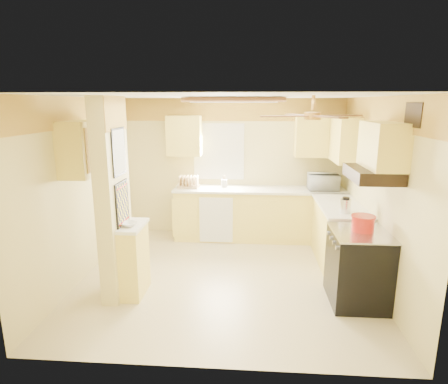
# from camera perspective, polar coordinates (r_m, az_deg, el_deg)

# --- Properties ---
(floor) EXTENTS (4.00, 4.00, 0.00)m
(floor) POSITION_cam_1_polar(r_m,az_deg,el_deg) (5.48, 0.18, -12.77)
(floor) COLOR beige
(floor) RESTS_ON ground
(ceiling) EXTENTS (4.00, 4.00, 0.00)m
(ceiling) POSITION_cam_1_polar(r_m,az_deg,el_deg) (4.91, 0.21, 14.38)
(ceiling) COLOR white
(ceiling) RESTS_ON wall_back
(wall_back) EXTENTS (4.00, 0.00, 4.00)m
(wall_back) POSITION_cam_1_polar(r_m,az_deg,el_deg) (6.91, 1.29, 3.69)
(wall_back) COLOR #DECE87
(wall_back) RESTS_ON floor
(wall_front) EXTENTS (4.00, 0.00, 4.00)m
(wall_front) POSITION_cam_1_polar(r_m,az_deg,el_deg) (3.24, -2.16, -7.73)
(wall_front) COLOR #DECE87
(wall_front) RESTS_ON floor
(wall_left) EXTENTS (0.00, 3.80, 3.80)m
(wall_left) POSITION_cam_1_polar(r_m,az_deg,el_deg) (5.56, -20.85, 0.40)
(wall_left) COLOR #DECE87
(wall_left) RESTS_ON floor
(wall_right) EXTENTS (0.00, 3.80, 3.80)m
(wall_right) POSITION_cam_1_polar(r_m,az_deg,el_deg) (5.31, 22.29, -0.31)
(wall_right) COLOR #DECE87
(wall_right) RESTS_ON floor
(wallpaper_border) EXTENTS (4.00, 0.02, 0.40)m
(wallpaper_border) POSITION_cam_1_polar(r_m,az_deg,el_deg) (6.79, 1.33, 12.43)
(wallpaper_border) COLOR #FFD24B
(wallpaper_border) RESTS_ON wall_back
(partition_column) EXTENTS (0.20, 0.70, 2.50)m
(partition_column) POSITION_cam_1_polar(r_m,az_deg,el_deg) (4.81, -16.53, -1.19)
(partition_column) COLOR #DECE87
(partition_column) RESTS_ON floor
(partition_ledge) EXTENTS (0.25, 0.55, 0.90)m
(partition_ledge) POSITION_cam_1_polar(r_m,az_deg,el_deg) (5.00, -13.52, -10.16)
(partition_ledge) COLOR #EDD767
(partition_ledge) RESTS_ON floor
(ledge_top) EXTENTS (0.28, 0.58, 0.04)m
(ledge_top) POSITION_cam_1_polar(r_m,az_deg,el_deg) (4.83, -13.82, -5.04)
(ledge_top) COLOR white
(ledge_top) RESTS_ON partition_ledge
(lower_cabinets_back) EXTENTS (3.00, 0.60, 0.90)m
(lower_cabinets_back) POSITION_cam_1_polar(r_m,az_deg,el_deg) (6.79, 5.35, -3.47)
(lower_cabinets_back) COLOR #EDD767
(lower_cabinets_back) RESTS_ON floor
(lower_cabinets_right) EXTENTS (0.60, 1.40, 0.90)m
(lower_cabinets_right) POSITION_cam_1_polar(r_m,az_deg,el_deg) (6.00, 17.13, -6.34)
(lower_cabinets_right) COLOR #EDD767
(lower_cabinets_right) RESTS_ON floor
(countertop_back) EXTENTS (3.04, 0.64, 0.04)m
(countertop_back) POSITION_cam_1_polar(r_m,az_deg,el_deg) (6.66, 5.44, 0.38)
(countertop_back) COLOR white
(countertop_back) RESTS_ON lower_cabinets_back
(countertop_right) EXTENTS (0.64, 1.44, 0.04)m
(countertop_right) POSITION_cam_1_polar(r_m,az_deg,el_deg) (5.86, 17.35, -2.01)
(countertop_right) COLOR white
(countertop_right) RESTS_ON lower_cabinets_right
(dishwasher_panel) EXTENTS (0.58, 0.02, 0.80)m
(dishwasher_panel) POSITION_cam_1_polar(r_m,az_deg,el_deg) (6.53, -1.22, -4.30)
(dishwasher_panel) COLOR white
(dishwasher_panel) RESTS_ON lower_cabinets_back
(window) EXTENTS (0.92, 0.02, 1.02)m
(window) POSITION_cam_1_polar(r_m,az_deg,el_deg) (6.87, -0.80, 6.17)
(window) COLOR white
(window) RESTS_ON wall_back
(upper_cab_back_left) EXTENTS (0.60, 0.35, 0.70)m
(upper_cab_back_left) POSITION_cam_1_polar(r_m,az_deg,el_deg) (6.76, -6.06, 8.53)
(upper_cab_back_left) COLOR #EDD767
(upper_cab_back_left) RESTS_ON wall_back
(upper_cab_back_right) EXTENTS (0.90, 0.35, 0.70)m
(upper_cab_back_right) POSITION_cam_1_polar(r_m,az_deg,el_deg) (6.76, 14.62, 8.18)
(upper_cab_back_right) COLOR #EDD767
(upper_cab_back_right) RESTS_ON wall_back
(upper_cab_right) EXTENTS (0.35, 1.00, 0.70)m
(upper_cab_right) POSITION_cam_1_polar(r_m,az_deg,el_deg) (6.35, 17.83, 7.66)
(upper_cab_right) COLOR #EDD767
(upper_cab_right) RESTS_ON wall_right
(upper_cab_left_wall) EXTENTS (0.35, 0.75, 0.70)m
(upper_cab_left_wall) POSITION_cam_1_polar(r_m,az_deg,el_deg) (5.16, -20.79, 6.24)
(upper_cab_left_wall) COLOR #EDD767
(upper_cab_left_wall) RESTS_ON wall_left
(upper_cab_over_stove) EXTENTS (0.35, 0.76, 0.52)m
(upper_cab_over_stove) POSITION_cam_1_polar(r_m,az_deg,el_deg) (4.62, 23.05, 6.55)
(upper_cab_over_stove) COLOR #EDD767
(upper_cab_over_stove) RESTS_ON wall_right
(stove) EXTENTS (0.68, 0.77, 0.92)m
(stove) POSITION_cam_1_polar(r_m,az_deg,el_deg) (4.95, 19.72, -10.69)
(stove) COLOR black
(stove) RESTS_ON floor
(range_hood) EXTENTS (0.50, 0.76, 0.14)m
(range_hood) POSITION_cam_1_polar(r_m,az_deg,el_deg) (4.64, 21.68, 2.57)
(range_hood) COLOR black
(range_hood) RESTS_ON upper_cab_over_stove
(poster_menu) EXTENTS (0.02, 0.42, 0.57)m
(poster_menu) POSITION_cam_1_polar(r_m,az_deg,el_deg) (4.66, -15.73, 5.93)
(poster_menu) COLOR black
(poster_menu) RESTS_ON partition_column
(poster_nashville) EXTENTS (0.02, 0.42, 0.57)m
(poster_nashville) POSITION_cam_1_polar(r_m,az_deg,el_deg) (4.79, -15.24, -1.80)
(poster_nashville) COLOR black
(poster_nashville) RESTS_ON partition_column
(ceiling_light_panel) EXTENTS (1.35, 0.95, 0.06)m
(ceiling_light_panel) POSITION_cam_1_polar(r_m,az_deg,el_deg) (5.41, 1.67, 13.82)
(ceiling_light_panel) COLOR brown
(ceiling_light_panel) RESTS_ON ceiling
(ceiling_fan) EXTENTS (1.15, 1.15, 0.26)m
(ceiling_fan) POSITION_cam_1_polar(r_m,az_deg,el_deg) (4.25, 13.35, 11.29)
(ceiling_fan) COLOR gold
(ceiling_fan) RESTS_ON ceiling
(vent_grate) EXTENTS (0.02, 0.40, 0.25)m
(vent_grate) POSITION_cam_1_polar(r_m,az_deg,el_deg) (4.33, 26.93, 10.44)
(vent_grate) COLOR black
(vent_grate) RESTS_ON wall_right
(microwave) EXTENTS (0.52, 0.35, 0.29)m
(microwave) POSITION_cam_1_polar(r_m,az_deg,el_deg) (6.73, 14.87, 1.53)
(microwave) COLOR white
(microwave) RESTS_ON countertop_back
(bowl) EXTENTS (0.25, 0.25, 0.05)m
(bowl) POSITION_cam_1_polar(r_m,az_deg,el_deg) (4.76, -14.31, -4.79)
(bowl) COLOR white
(bowl) RESTS_ON ledge_top
(dutch_oven) EXTENTS (0.28, 0.28, 0.19)m
(dutch_oven) POSITION_cam_1_polar(r_m,az_deg,el_deg) (4.81, 20.42, -4.46)
(dutch_oven) COLOR red
(dutch_oven) RESTS_ON stove
(kettle) EXTENTS (0.14, 0.14, 0.22)m
(kettle) POSITION_cam_1_polar(r_m,az_deg,el_deg) (5.41, 18.03, -1.97)
(kettle) COLOR silver
(kettle) RESTS_ON countertop_right
(dish_rack) EXTENTS (0.37, 0.28, 0.21)m
(dish_rack) POSITION_cam_1_polar(r_m,az_deg,el_deg) (6.73, -5.41, 1.33)
(dish_rack) COLOR tan
(dish_rack) RESTS_ON countertop_back
(utensil_crock) EXTENTS (0.11, 0.11, 0.21)m
(utensil_crock) POSITION_cam_1_polar(r_m,az_deg,el_deg) (6.72, 0.02, 1.34)
(utensil_crock) COLOR white
(utensil_crock) RESTS_ON countertop_back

